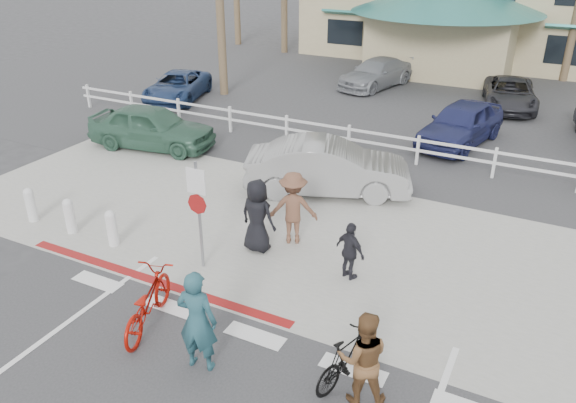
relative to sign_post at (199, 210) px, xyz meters
The scene contains 23 objects.
ground 3.50m from the sign_post, 43.73° to the right, with size 140.00×140.00×0.00m, color #333335.
sidewalk_plaza 3.56m from the sign_post, 45.00° to the left, with size 22.00×7.00×0.01m, color gray.
cross_street 6.86m from the sign_post, 69.94° to the left, with size 40.00×5.00×0.01m, color #333335.
parking_lot 16.03m from the sign_post, 81.72° to the left, with size 50.00×16.00×0.01m, color #333335.
curb_red 1.89m from the sign_post, 124.99° to the right, with size 7.00×0.25×0.02m, color maroon.
rail_fence 8.81m from the sign_post, 71.36° to the left, with size 29.40×0.16×1.00m, color silver, non-canonical shape.
sign_post is the anchor object (origin of this frame).
bollard_0 2.69m from the sign_post, behind, with size 0.26×0.26×0.95m, color silver, non-canonical shape.
bollard_1 4.03m from the sign_post, behind, with size 0.26×0.26×0.95m, color silver, non-canonical shape.
bollard_2 5.39m from the sign_post, behind, with size 0.26×0.26×0.95m, color silver, non-canonical shape.
bike_red 2.44m from the sign_post, 82.53° to the right, with size 0.73×2.09×1.10m, color #9E0F05.
rider_red 3.32m from the sign_post, 55.91° to the right, with size 0.72×0.47×1.97m, color #224D58.
bike_black 4.77m from the sign_post, 23.77° to the right, with size 0.45×1.60×0.96m, color black.
rider_black 5.17m from the sign_post, 25.17° to the right, with size 0.84×0.65×1.72m, color brown.
pedestrian_a 2.43m from the sign_post, 55.89° to the left, with size 1.19×0.69×1.85m, color brown.
pedestrian_child 3.43m from the sign_post, 18.78° to the left, with size 0.80×0.33×1.37m, color #232229.
pedestrian_b 1.54m from the sign_post, 58.58° to the left, with size 0.89×0.58×1.82m, color black.
car_white_sedan 5.14m from the sign_post, 79.38° to the left, with size 1.65×4.74×1.56m, color gray.
car_red_compact 8.31m from the sign_post, 136.90° to the left, with size 1.79×4.46×1.52m, color #345E49.
lot_car_0 14.25m from the sign_post, 129.29° to the left, with size 2.04×4.42×1.23m, color navy.
lot_car_2 11.53m from the sign_post, 72.22° to the left, with size 1.78×4.43×1.51m, color navy.
lot_car_4 17.39m from the sign_post, 96.02° to the left, with size 1.86×4.57×1.33m, color gray.
lot_car_5 17.13m from the sign_post, 74.88° to the left, with size 2.06×4.46×1.24m, color #27272D.
Camera 1 is at (4.42, -6.67, 7.02)m, focal length 35.00 mm.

